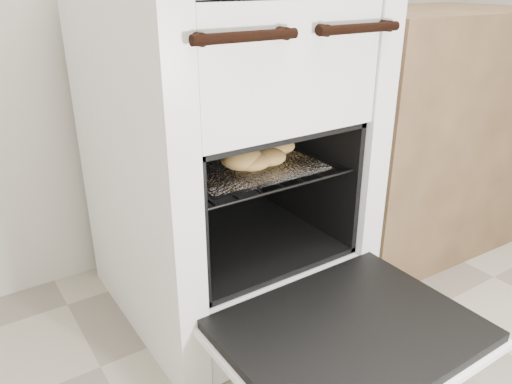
# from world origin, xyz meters

# --- Properties ---
(stove) EXTENTS (0.67, 0.75, 1.03)m
(stove) POSITION_xyz_m (-0.19, 1.13, 0.50)
(stove) COLOR white
(stove) RESTS_ON ground
(oven_door) EXTENTS (0.60, 0.47, 0.04)m
(oven_door) POSITION_xyz_m (-0.19, 0.56, 0.22)
(oven_door) COLOR black
(oven_door) RESTS_ON stove
(oven_rack) EXTENTS (0.49, 0.47, 0.01)m
(oven_rack) POSITION_xyz_m (-0.19, 1.05, 0.50)
(oven_rack) COLOR black
(oven_rack) RESTS_ON stove
(foil_sheet) EXTENTS (0.38, 0.33, 0.01)m
(foil_sheet) POSITION_xyz_m (-0.19, 1.03, 0.51)
(foil_sheet) COLOR silver
(foil_sheet) RESTS_ON oven_rack
(baked_rolls) EXTENTS (0.30, 0.29, 0.06)m
(baked_rolls) POSITION_xyz_m (-0.16, 1.02, 0.54)
(baked_rolls) COLOR tan
(baked_rolls) RESTS_ON foil_sheet
(counter) EXTENTS (0.92, 0.63, 0.90)m
(counter) POSITION_xyz_m (0.67, 1.12, 0.45)
(counter) COLOR brown
(counter) RESTS_ON ground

